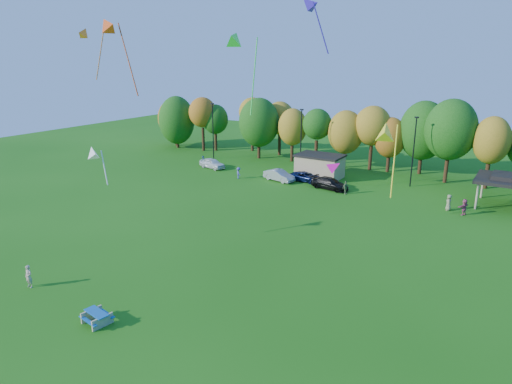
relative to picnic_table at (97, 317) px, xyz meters
The scene contains 22 objects.
ground 7.54m from the picnic_table, 23.12° to the left, with size 160.00×160.00×0.00m, color #19600F.
tree_line 49.13m from the picnic_table, 83.07° to the left, with size 93.57×10.55×11.15m.
lamp_posts 44.10m from the picnic_table, 78.27° to the left, with size 64.50×0.25×9.09m.
utility_building 41.09m from the picnic_table, 94.30° to the left, with size 6.30×4.30×3.25m.
picnic_table is the anchor object (origin of this frame).
kite_flyer 8.08m from the picnic_table, behind, with size 0.63×0.41×1.73m, color #C8A596.
car_a 42.01m from the picnic_table, 117.12° to the left, with size 1.77×4.41×1.50m, color white.
car_b 37.01m from the picnic_table, 100.85° to the left, with size 1.61×4.62×1.52m, color #A09FA4.
car_c 38.24m from the picnic_table, 95.82° to the left, with size 2.07×4.48×1.25m, color #0B1947.
car_d 36.33m from the picnic_table, 89.28° to the left, with size 2.04×5.02×1.46m, color black.
far_person_0 38.43m from the picnic_table, 64.42° to the left, with size 1.65×0.53×1.78m, color #AC486D.
far_person_1 35.38m from the picnic_table, 85.16° to the left, with size 0.97×0.40×1.65m, color #607E4D.
far_person_2 38.43m from the picnic_table, 67.17° to the left, with size 0.87×0.57×1.79m, color gray.
far_person_4 43.54m from the picnic_table, 119.40° to the left, with size 0.75×0.59×1.55m, color teal.
far_person_5 36.60m from the picnic_table, 109.73° to the left, with size 1.02×0.59×1.58m, color #4D4BA5.
kite_2 21.92m from the picnic_table, 42.67° to the left, with size 1.76×3.40×5.53m.
kite_3 17.66m from the picnic_table, 30.98° to the left, with size 1.25×1.15×1.03m.
kite_5 24.05m from the picnic_table, 91.73° to the left, with size 2.08×4.39×7.47m.
kite_6 22.67m from the picnic_table, 129.53° to the left, with size 3.85×1.65×6.44m.
kite_9 29.59m from the picnic_table, 139.04° to the left, with size 1.36×3.21×5.36m.
kite_12 15.20m from the picnic_table, 138.36° to the left, with size 2.29×1.68×3.54m.
kite_13 26.99m from the picnic_table, 71.94° to the left, with size 2.77×1.32×4.49m.
Camera 1 is at (15.18, -19.25, 16.40)m, focal length 32.00 mm.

